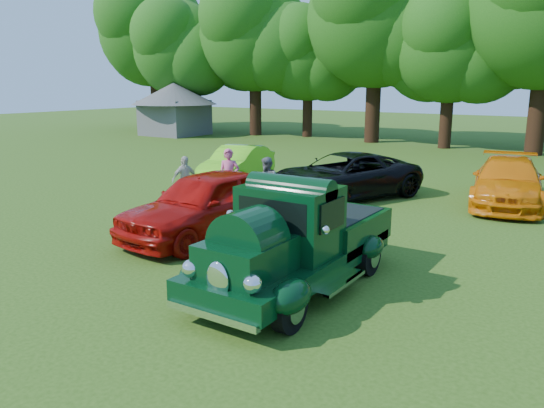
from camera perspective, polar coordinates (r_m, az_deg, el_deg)
The scene contains 11 objects.
ground at distance 11.68m, azimuth -2.72°, elevation -6.62°, with size 120.00×120.00×0.00m, color #294A11.
hero_pickup at distance 10.26m, azimuth 2.65°, elevation -4.20°, with size 2.44×5.23×2.05m.
red_convertible at distance 13.76m, azimuth -7.04°, elevation 0.04°, with size 2.03×5.06×1.72m, color #A20B06.
back_car_lime at distance 21.28m, azimuth -3.73°, elevation 4.29°, with size 1.52×4.36×1.44m, color #5ECD1B.
back_car_black at distance 18.35m, azimuth 7.71°, elevation 2.99°, with size 2.58×5.59×1.55m, color black.
back_car_orange at distance 18.86m, azimuth 24.03°, elevation 2.19°, with size 2.12×5.22×1.52m, color orange.
spectator_pink at distance 17.05m, azimuth -4.64°, elevation 2.84°, with size 0.68×0.45×1.86m, color #C6517B.
spectator_grey at distance 16.71m, azimuth -0.57°, elevation 2.27°, with size 0.79×0.62×1.63m, color slate.
spectator_white at distance 17.62m, azimuth -9.36°, elevation 2.57°, with size 0.92×0.38×1.58m, color beige.
gazebo at distance 41.33m, azimuth -10.46°, elevation 10.64°, with size 6.40×6.40×3.90m.
tree_line at distance 34.08m, azimuth 23.53°, elevation 17.65°, with size 63.34×10.51×12.48m.
Camera 1 is at (6.51, -8.88, 3.91)m, focal length 35.00 mm.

